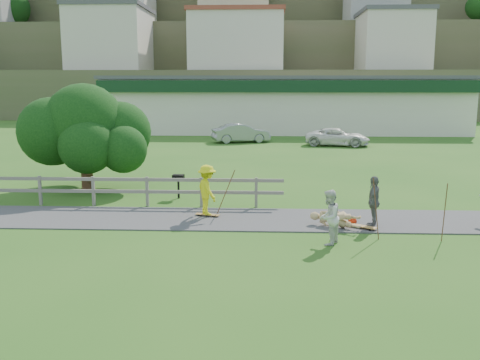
{
  "coord_description": "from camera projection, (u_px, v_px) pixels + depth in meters",
  "views": [
    {
      "loc": [
        2.29,
        -15.7,
        4.47
      ],
      "look_at": [
        1.47,
        2.0,
        1.25
      ],
      "focal_mm": 40.0,
      "sensor_mm": 36.0,
      "label": 1
    }
  ],
  "objects": [
    {
      "name": "bbq",
      "position": [
        178.0,
        186.0,
        20.97
      ],
      "size": [
        0.46,
        0.37,
        0.94
      ],
      "primitive_type": null,
      "rotation": [
        0.0,
        0.0,
        -0.09
      ],
      "color": "black",
      "rests_on": "ground"
    },
    {
      "name": "pole_spec_right",
      "position": [
        444.0,
        213.0,
        15.16
      ],
      "size": [
        0.03,
        0.03,
        1.7
      ],
      "primitive_type": "cylinder",
      "color": "brown",
      "rests_on": "ground"
    },
    {
      "name": "ground",
      "position": [
        189.0,
        231.0,
        16.34
      ],
      "size": [
        260.0,
        260.0,
        0.0
      ],
      "primitive_type": "plane",
      "color": "#2A5E1A",
      "rests_on": "ground"
    },
    {
      "name": "hillside",
      "position": [
        254.0,
        31.0,
        103.5
      ],
      "size": [
        220.0,
        67.0,
        47.5
      ],
      "color": "#4C5834",
      "rests_on": "ground"
    },
    {
      "name": "skater_fallen",
      "position": [
        335.0,
        219.0,
        16.65
      ],
      "size": [
        1.16,
        1.6,
        0.59
      ],
      "primitive_type": "imported",
      "rotation": [
        0.0,
        0.0,
        1.04
      ],
      "color": "tan",
      "rests_on": "ground"
    },
    {
      "name": "tree",
      "position": [
        85.0,
        142.0,
        22.69
      ],
      "size": [
        5.47,
        5.47,
        4.01
      ],
      "primitive_type": null,
      "color": "black",
      "rests_on": "ground"
    },
    {
      "name": "skater_rider",
      "position": [
        207.0,
        193.0,
        17.92
      ],
      "size": [
        1.07,
        1.26,
        1.69
      ],
      "primitive_type": "imported",
      "rotation": [
        0.0,
        0.0,
        2.06
      ],
      "color": "yellow",
      "rests_on": "ground"
    },
    {
      "name": "spectator_b",
      "position": [
        374.0,
        202.0,
        16.72
      ],
      "size": [
        0.69,
        1.03,
        1.63
      ],
      "primitive_type": "imported",
      "rotation": [
        0.0,
        0.0,
        4.37
      ],
      "color": "slate",
      "rests_on": "ground"
    },
    {
      "name": "longboard_rider",
      "position": [
        207.0,
        216.0,
        18.06
      ],
      "size": [
        0.86,
        0.43,
        0.09
      ],
      "primitive_type": null,
      "rotation": [
        0.0,
        0.0,
        -0.28
      ],
      "color": "olive",
      "rests_on": "ground"
    },
    {
      "name": "path",
      "position": [
        195.0,
        219.0,
        17.81
      ],
      "size": [
        34.0,
        3.0,
        0.04
      ],
      "primitive_type": "cube",
      "color": "#3D3D40",
      "rests_on": "ground"
    },
    {
      "name": "car_silver",
      "position": [
        241.0,
        133.0,
        40.71
      ],
      "size": [
        4.6,
        2.76,
        1.43
      ],
      "primitive_type": "imported",
      "rotation": [
        0.0,
        0.0,
        1.88
      ],
      "color": "#919298",
      "rests_on": "ground"
    },
    {
      "name": "longboard_fallen",
      "position": [
        361.0,
        228.0,
        16.56
      ],
      "size": [
        0.94,
        0.78,
        0.11
      ],
      "primitive_type": null,
      "rotation": [
        0.0,
        0.0,
        -0.63
      ],
      "color": "olive",
      "rests_on": "ground"
    },
    {
      "name": "pole_spec_left",
      "position": [
        376.0,
        209.0,
        15.36
      ],
      "size": [
        0.03,
        0.03,
        1.83
      ],
      "primitive_type": "cylinder",
      "color": "brown",
      "rests_on": "ground"
    },
    {
      "name": "strip_mall",
      "position": [
        283.0,
        104.0,
        50.04
      ],
      "size": [
        32.5,
        10.75,
        5.1
      ],
      "color": "silver",
      "rests_on": "ground"
    },
    {
      "name": "fence",
      "position": [
        77.0,
        186.0,
        19.66
      ],
      "size": [
        15.05,
        0.1,
        1.1
      ],
      "color": "slate",
      "rests_on": "ground"
    },
    {
      "name": "car_white",
      "position": [
        338.0,
        137.0,
        38.55
      ],
      "size": [
        4.88,
        2.92,
        1.27
      ],
      "primitive_type": "imported",
      "rotation": [
        0.0,
        0.0,
        1.38
      ],
      "color": "white",
      "rests_on": "ground"
    },
    {
      "name": "pole_rider",
      "position": [
        226.0,
        191.0,
        18.29
      ],
      "size": [
        0.03,
        0.03,
        1.69
      ],
      "primitive_type": "cylinder",
      "color": "brown",
      "rests_on": "ground"
    },
    {
      "name": "spectator_a",
      "position": [
        329.0,
        217.0,
        14.91
      ],
      "size": [
        0.86,
        0.94,
        1.56
      ],
      "primitive_type": "imported",
      "rotation": [
        0.0,
        0.0,
        4.26
      ],
      "color": "silver",
      "rests_on": "ground"
    },
    {
      "name": "helmet",
      "position": [
        352.0,
        221.0,
        17.0
      ],
      "size": [
        0.28,
        0.28,
        0.28
      ],
      "primitive_type": "sphere",
      "color": "red",
      "rests_on": "ground"
    }
  ]
}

